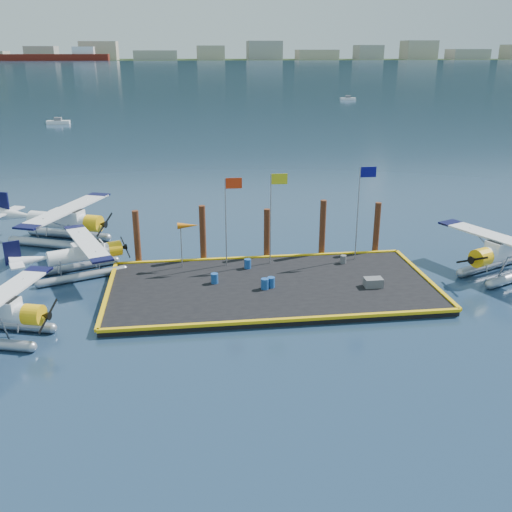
{
  "coord_description": "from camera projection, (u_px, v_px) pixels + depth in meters",
  "views": [
    {
      "loc": [
        -5.15,
        -32.44,
        14.18
      ],
      "look_at": [
        -0.71,
        2.0,
        1.61
      ],
      "focal_mm": 40.0,
      "sensor_mm": 36.0,
      "label": 1
    }
  ],
  "objects": [
    {
      "name": "seaplane_b",
      "position": [
        83.0,
        256.0,
        37.82
      ],
      "size": [
        7.87,
        8.33,
        3.02
      ],
      "rotation": [
        0.0,
        0.0,
        -1.2
      ],
      "color": "#989CA6",
      "rests_on": "ground"
    },
    {
      "name": "piling_1",
      "position": [
        203.0,
        235.0,
        39.54
      ],
      "size": [
        0.44,
        0.44,
        4.2
      ],
      "primitive_type": "cylinder",
      "color": "#3F2112",
      "rests_on": "ground"
    },
    {
      "name": "windsock",
      "position": [
        188.0,
        227.0,
        37.54
      ],
      "size": [
        1.4,
        0.44,
        3.12
      ],
      "color": "gray",
      "rests_on": "dock"
    },
    {
      "name": "crate",
      "position": [
        373.0,
        282.0,
        35.17
      ],
      "size": [
        1.11,
        0.74,
        0.56
      ],
      "primitive_type": "cube",
      "color": "#5A5A5F",
      "rests_on": "dock"
    },
    {
      "name": "seaplane_c",
      "position": [
        63.0,
        223.0,
        43.85
      ],
      "size": [
        9.8,
        10.33,
        3.76
      ],
      "rotation": [
        0.0,
        0.0,
        -1.97
      ],
      "color": "#989CA6",
      "rests_on": "ground"
    },
    {
      "name": "flagpole_yellow",
      "position": [
        274.0,
        205.0,
        37.79
      ],
      "size": [
        1.14,
        0.08,
        6.2
      ],
      "color": "gray",
      "rests_on": "dock"
    },
    {
      "name": "drum_0",
      "position": [
        215.0,
        278.0,
        35.68
      ],
      "size": [
        0.45,
        0.45,
        0.64
      ],
      "primitive_type": "cylinder",
      "color": "navy",
      "rests_on": "dock"
    },
    {
      "name": "piling_0",
      "position": [
        137.0,
        239.0,
        39.03
      ],
      "size": [
        0.44,
        0.44,
        4.0
      ],
      "primitive_type": "cylinder",
      "color": "#3F2112",
      "rests_on": "ground"
    },
    {
      "name": "piling_4",
      "position": [
        377.0,
        230.0,
        41.07
      ],
      "size": [
        0.44,
        0.44,
        4.0
      ],
      "primitive_type": "cylinder",
      "color": "#3F2112",
      "rests_on": "ground"
    },
    {
      "name": "flagpole_red",
      "position": [
        229.0,
        208.0,
        37.47
      ],
      "size": [
        1.14,
        0.08,
        6.0
      ],
      "color": "gray",
      "rests_on": "dock"
    },
    {
      "name": "ground",
      "position": [
        271.0,
        290.0,
        35.7
      ],
      "size": [
        4000.0,
        4000.0,
        0.0
      ],
      "primitive_type": "plane",
      "color": "#172B46",
      "rests_on": "ground"
    },
    {
      "name": "far_backdrop",
      "position": [
        262.0,
        52.0,
        1681.79
      ],
      "size": [
        3050.0,
        2050.0,
        810.0
      ],
      "color": "black",
      "rests_on": "ground"
    },
    {
      "name": "dock_bumpers",
      "position": [
        271.0,
        283.0,
        35.53
      ],
      "size": [
        20.25,
        10.25,
        0.18
      ],
      "primitive_type": null,
      "color": "gold",
      "rests_on": "dock"
    },
    {
      "name": "seaplane_d",
      "position": [
        506.0,
        253.0,
        37.65
      ],
      "size": [
        9.11,
        9.58,
        3.5
      ],
      "rotation": [
        0.0,
        0.0,
        1.98
      ],
      "color": "#989CA6",
      "rests_on": "ground"
    },
    {
      "name": "flagpole_blue",
      "position": [
        361.0,
        200.0,
        38.45
      ],
      "size": [
        1.14,
        0.08,
        6.5
      ],
      "color": "gray",
      "rests_on": "dock"
    },
    {
      "name": "drum_1",
      "position": [
        271.0,
        282.0,
        35.05
      ],
      "size": [
        0.47,
        0.47,
        0.66
      ],
      "primitive_type": "cylinder",
      "color": "navy",
      "rests_on": "dock"
    },
    {
      "name": "piling_3",
      "position": [
        322.0,
        230.0,
        40.54
      ],
      "size": [
        0.44,
        0.44,
        4.3
      ],
      "primitive_type": "cylinder",
      "color": "#3F2112",
      "rests_on": "ground"
    },
    {
      "name": "dock",
      "position": [
        271.0,
        288.0,
        35.63
      ],
      "size": [
        20.0,
        10.0,
        0.4
      ],
      "primitive_type": "cube",
      "color": "black",
      "rests_on": "ground"
    },
    {
      "name": "drum_3",
      "position": [
        265.0,
        284.0,
        34.8
      ],
      "size": [
        0.47,
        0.47,
        0.67
      ],
      "primitive_type": "cylinder",
      "color": "navy",
      "rests_on": "dock"
    },
    {
      "name": "piling_2",
      "position": [
        267.0,
        235.0,
        40.15
      ],
      "size": [
        0.44,
        0.44,
        3.8
      ],
      "primitive_type": "cylinder",
      "color": "#3F2112",
      "rests_on": "ground"
    },
    {
      "name": "drum_4",
      "position": [
        343.0,
        259.0,
        39.03
      ],
      "size": [
        0.4,
        0.4,
        0.57
      ],
      "primitive_type": "cylinder",
      "color": "#5A5A5F",
      "rests_on": "dock"
    },
    {
      "name": "drum_5",
      "position": [
        248.0,
        264.0,
        38.12
      ],
      "size": [
        0.46,
        0.46,
        0.65
      ],
      "primitive_type": "cylinder",
      "color": "navy",
      "rests_on": "dock"
    }
  ]
}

